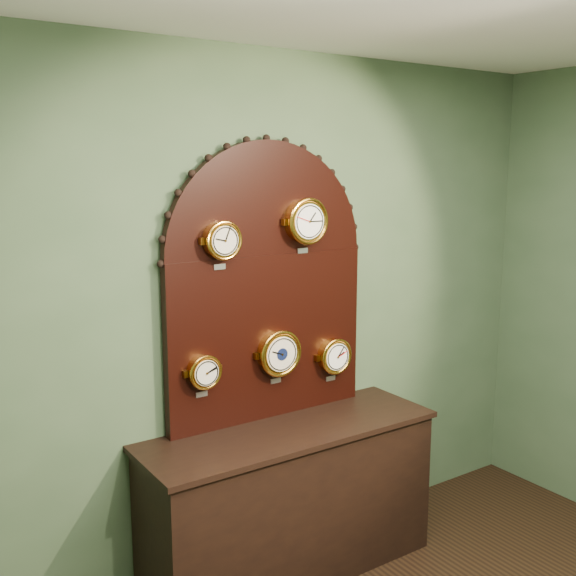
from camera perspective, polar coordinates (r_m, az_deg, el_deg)
wall_back at (r=3.71m, az=-2.16°, el=-2.16°), size 4.00×0.00×4.00m
shop_counter at (r=3.84m, az=0.17°, el=-17.62°), size 1.60×0.50×0.80m
display_board at (r=3.63m, az=-1.77°, el=1.19°), size 1.26×0.06×1.53m
roman_clock at (r=3.39m, az=-5.55°, el=4.01°), size 0.20×0.08×0.25m
arabic_clock at (r=3.65m, az=1.55°, el=5.63°), size 0.25×0.08×0.30m
hygrometer at (r=3.47m, az=-7.08°, el=-6.99°), size 0.18×0.08×0.23m
barometer at (r=3.68m, az=-0.77°, el=-5.49°), size 0.26×0.08×0.31m
tide_clock at (r=3.91m, az=3.91°, el=-5.71°), size 0.21×0.08×0.26m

